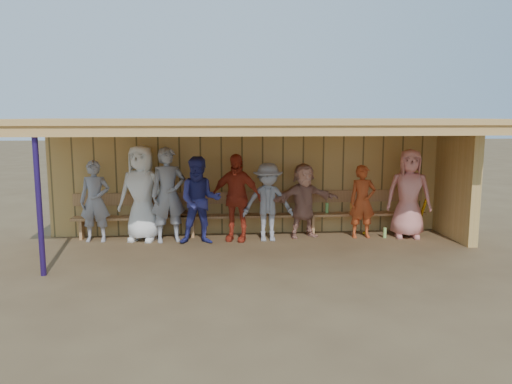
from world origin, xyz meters
The scene contains 13 objects.
ground centered at (0.00, 0.00, 0.00)m, with size 90.00×90.00×0.00m, color brown.
player_a centered at (-3.25, 0.81, 0.83)m, with size 0.61×0.40×1.67m, color gray.
player_b centered at (-2.31, 0.81, 0.99)m, with size 0.97×0.63×1.98m, color white.
player_c centered at (-1.12, 0.44, 0.88)m, with size 0.86×0.67×1.76m, color navy.
player_d centered at (-0.39, 0.65, 0.90)m, with size 1.05×0.44×1.79m, color #B2321C.
player_e centered at (0.27, 0.57, 0.80)m, with size 1.04×0.60×1.61m, color gray.
player_f centered at (1.05, 0.81, 0.79)m, with size 1.46×0.46×1.57m, color tan.
player_g centered at (2.28, 0.65, 0.77)m, with size 0.56×0.37×1.54m, color #B3431C.
player_h centered at (3.25, 0.59, 0.94)m, with size 0.92×0.60×1.87m, color #DD857C.
player_extra centered at (-1.76, 0.66, 0.97)m, with size 0.71×0.46×1.94m, color gray.
dugout_structure centered at (0.39, 0.69, 1.69)m, with size 8.80×3.20×2.50m.
bench centered at (0.00, 1.12, 0.53)m, with size 7.60×0.34×0.93m.
dugout_equipment centered at (-0.68, 0.99, 0.49)m, with size 5.56×0.62×0.80m.
Camera 1 is at (-0.86, -9.43, 2.55)m, focal length 35.00 mm.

